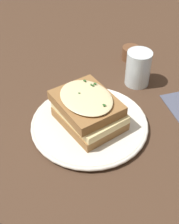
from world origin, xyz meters
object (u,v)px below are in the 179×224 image
object	(u,v)px
dinner_plate	(89,124)
condiment_pot	(131,53)
sandwich	(88,110)
water_glass	(138,68)

from	to	relation	value
dinner_plate	condiment_pot	world-z (taller)	condiment_pot
sandwich	condiment_pot	size ratio (longest dim) A/B	3.38
dinner_plate	sandwich	bearing A→B (deg)	45.50
sandwich	dinner_plate	bearing A→B (deg)	-134.50
dinner_plate	condiment_pot	bearing A→B (deg)	-45.15
condiment_pot	sandwich	bearing A→B (deg)	134.32
sandwich	condiment_pot	world-z (taller)	sandwich
sandwich	condiment_pot	bearing A→B (deg)	-45.68
dinner_plate	sandwich	xyz separation A→B (m)	(0.00, 0.00, 0.04)
dinner_plate	water_glass	distance (m)	0.21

